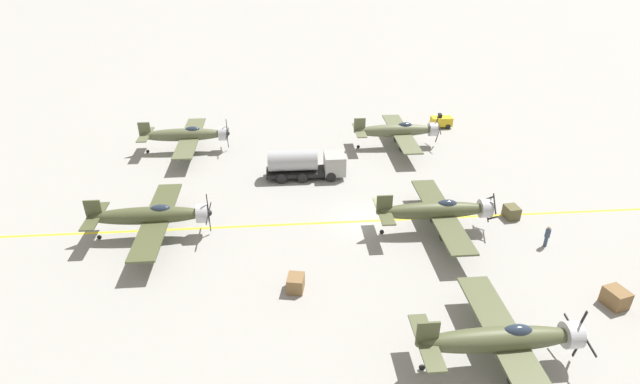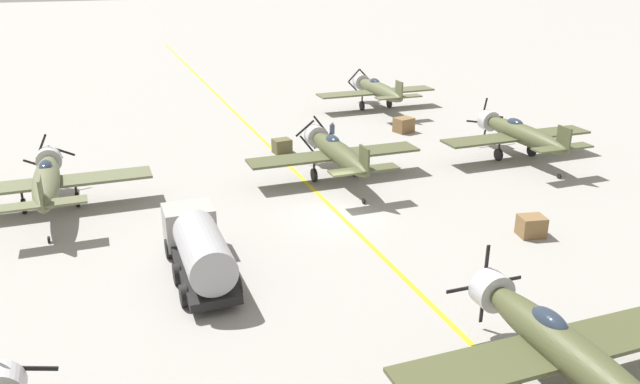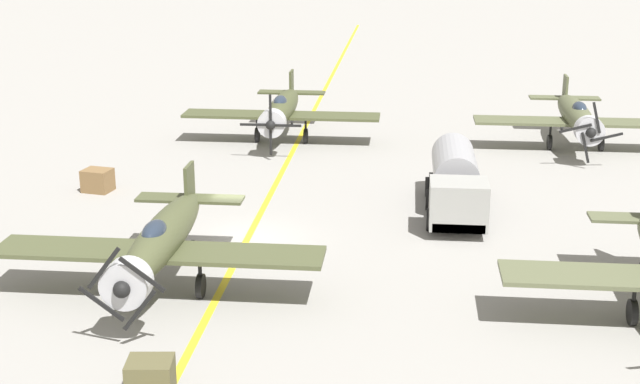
{
  "view_description": "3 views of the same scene",
  "coord_description": "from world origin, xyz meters",
  "views": [
    {
      "loc": [
        36.72,
        -6.9,
        22.96
      ],
      "look_at": [
        0.02,
        -3.88,
        3.09
      ],
      "focal_mm": 28.0,
      "sensor_mm": 36.0,
      "label": 1
    },
    {
      "loc": [
        -12.88,
        -31.52,
        14.44
      ],
      "look_at": [
        -1.44,
        -0.57,
        1.85
      ],
      "focal_mm": 35.0,
      "sensor_mm": 36.0,
      "label": 2
    },
    {
      "loc": [
        -6.75,
        35.37,
        13.28
      ],
      "look_at": [
        -3.01,
        -1.56,
        1.79
      ],
      "focal_mm": 50.0,
      "sensor_mm": 36.0,
      "label": 3
    }
  ],
  "objects": [
    {
      "name": "airplane_mid_right",
      "position": [
        16.6,
        5.28,
        2.01
      ],
      "size": [
        12.0,
        9.98,
        3.79
      ],
      "rotation": [
        0.0,
        0.0,
        -0.25
      ],
      "color": "#4A4F31",
      "rests_on": "ground"
    },
    {
      "name": "airplane_near_left",
      "position": [
        -16.67,
        -17.57,
        2.01
      ],
      "size": [
        12.0,
        9.98,
        3.76
      ],
      "rotation": [
        0.0,
        0.0,
        -0.06
      ],
      "color": "#575C3D",
      "rests_on": "ground"
    },
    {
      "name": "ground_crew_walking",
      "position": [
        4.97,
        13.93,
        1.02
      ],
      "size": [
        0.41,
        0.41,
        1.87
      ],
      "color": "#334256",
      "rests_on": "ground"
    },
    {
      "name": "supply_crate_by_tanker",
      "position": [
        8.75,
        -6.33,
        0.57
      ],
      "size": [
        1.56,
        1.38,
        1.14
      ],
      "primitive_type": "cube",
      "rotation": [
        0.0,
        0.0,
        -0.19
      ],
      "color": "brown",
      "rests_on": "ground"
    },
    {
      "name": "tow_tractor",
      "position": [
        -21.86,
        13.42,
        0.79
      ],
      "size": [
        1.57,
        2.6,
        1.79
      ],
      "color": "gold",
      "rests_on": "ground"
    },
    {
      "name": "supply_crate_mid_lane",
      "position": [
        0.44,
        13.03,
        0.55
      ],
      "size": [
        1.44,
        1.24,
        1.1
      ],
      "primitive_type": "cube",
      "rotation": [
        0.0,
        0.0,
        0.11
      ],
      "color": "brown",
      "rests_on": "ground"
    },
    {
      "name": "airplane_mid_center",
      "position": [
        2.08,
        5.72,
        2.01
      ],
      "size": [
        12.0,
        9.98,
        3.65
      ],
      "rotation": [
        0.0,
        0.0,
        0.25
      ],
      "color": "#4A4F30",
      "rests_on": "ground"
    },
    {
      "name": "supply_crate_outboard",
      "position": [
        12.15,
        15.24,
        0.63
      ],
      "size": [
        1.78,
        1.61,
        1.26
      ],
      "primitive_type": "cube",
      "rotation": [
        0.0,
        0.0,
        0.26
      ],
      "color": "brown",
      "rests_on": "ground"
    },
    {
      "name": "fuel_tanker",
      "position": [
        -9.03,
        -4.56,
        1.51
      ],
      "size": [
        2.68,
        8.0,
        2.98
      ],
      "color": "black",
      "rests_on": "ground"
    },
    {
      "name": "airplane_mid_left",
      "position": [
        -16.02,
        6.46,
        2.01
      ],
      "size": [
        12.0,
        9.98,
        3.65
      ],
      "rotation": [
        0.0,
        0.0,
        0.11
      ],
      "color": "#5C6142",
      "rests_on": "ground"
    },
    {
      "name": "taxiway_stripe",
      "position": [
        0.0,
        0.0,
        0.0
      ],
      "size": [
        0.3,
        160.0,
        0.01
      ],
      "primitive_type": "cube",
      "color": "yellow",
      "rests_on": "ground"
    },
    {
      "name": "airplane_near_center",
      "position": [
        0.96,
        -17.67,
        2.01
      ],
      "size": [
        12.0,
        9.98,
        3.8
      ],
      "rotation": [
        0.0,
        0.0,
        -0.16
      ],
      "color": "#464B2C",
      "rests_on": "ground"
    },
    {
      "name": "ground_plane",
      "position": [
        0.0,
        0.0,
        0.0
      ],
      "size": [
        400.0,
        400.0,
        0.0
      ],
      "primitive_type": "plane",
      "color": "gray"
    }
  ]
}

